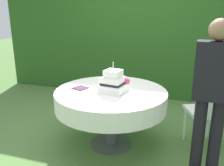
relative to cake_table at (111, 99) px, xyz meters
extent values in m
plane|color=#547A3D|center=(0.00, 0.00, -0.62)|extent=(20.00, 20.00, 0.00)
cube|color=#28561E|center=(0.00, 2.21, 0.65)|extent=(5.97, 0.59, 2.55)
cylinder|color=#4C4C51|center=(0.00, 0.00, -0.61)|extent=(0.53, 0.53, 0.02)
cylinder|color=#4C4C51|center=(0.00, 0.00, -0.27)|extent=(0.14, 0.14, 0.70)
cylinder|color=brown|center=(0.00, 0.00, 0.10)|extent=(1.33, 1.33, 0.03)
cylinder|color=white|center=(0.00, 0.00, 0.00)|extent=(1.36, 1.36, 0.22)
cube|color=white|center=(0.04, -0.02, 0.16)|extent=(0.34, 0.34, 0.09)
cube|color=white|center=(0.04, -0.02, 0.25)|extent=(0.27, 0.27, 0.09)
cube|color=black|center=(0.04, -0.02, 0.22)|extent=(0.27, 0.27, 0.02)
cube|color=white|center=(0.04, -0.02, 0.33)|extent=(0.21, 0.21, 0.09)
sphere|color=#D13866|center=(0.17, 0.07, 0.22)|extent=(0.09, 0.09, 0.09)
cylinder|color=silver|center=(0.04, -0.02, 0.43)|extent=(0.01, 0.01, 0.10)
cylinder|color=white|center=(-0.31, -0.29, 0.12)|extent=(0.10, 0.10, 0.01)
cylinder|color=white|center=(-0.16, 0.31, 0.12)|extent=(0.11, 0.11, 0.01)
cylinder|color=white|center=(0.08, 0.37, 0.12)|extent=(0.13, 0.13, 0.01)
cylinder|color=white|center=(-0.02, -0.51, 0.12)|extent=(0.13, 0.13, 0.01)
cube|color=#4C2D47|center=(-0.39, -0.04, 0.12)|extent=(0.20, 0.20, 0.01)
cylinder|color=white|center=(1.19, 0.54, -0.39)|extent=(0.03, 0.03, 0.45)
cylinder|color=white|center=(0.89, 0.42, -0.39)|extent=(0.03, 0.03, 0.45)
cylinder|color=white|center=(1.31, 0.25, -0.39)|extent=(0.03, 0.03, 0.45)
cylinder|color=white|center=(1.02, 0.12, -0.39)|extent=(0.03, 0.03, 0.45)
cube|color=white|center=(1.10, 0.33, -0.15)|extent=(0.53, 0.53, 0.04)
cube|color=white|center=(1.17, 0.17, 0.07)|extent=(0.38, 0.19, 0.40)
cylinder|color=black|center=(1.19, -0.29, -0.19)|extent=(0.12, 0.12, 0.85)
cylinder|color=black|center=(1.03, -0.28, -0.19)|extent=(0.12, 0.12, 0.85)
cube|color=black|center=(1.11, -0.29, 0.51)|extent=(0.37, 0.22, 0.55)
sphere|color=#8C664C|center=(1.11, -0.29, 0.88)|extent=(0.20, 0.20, 0.20)
camera|label=1|loc=(0.87, -2.63, 1.04)|focal=38.62mm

